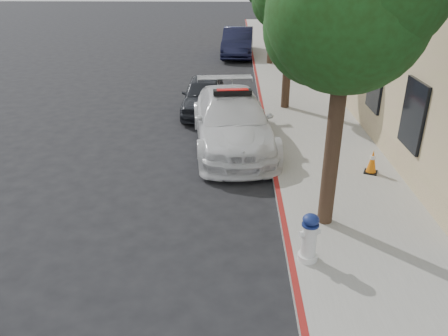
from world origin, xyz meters
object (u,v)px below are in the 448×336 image
parked_car_mid (204,95)px  fire_hydrant (309,238)px  police_car (232,120)px  traffic_cone (372,162)px  parked_car_far (238,42)px

parked_car_mid → fire_hydrant: parked_car_mid is taller
police_car → parked_car_mid: police_car is taller
parked_car_mid → traffic_cone: (4.60, -5.44, -0.19)m
parked_car_mid → fire_hydrant: size_ratio=4.08×
fire_hydrant → traffic_cone: 4.26m
police_car → traffic_cone: police_car is taller
parked_car_mid → traffic_cone: size_ratio=6.17×
police_car → traffic_cone: bearing=-37.3°
police_car → traffic_cone: size_ratio=9.23×
police_car → parked_car_far: size_ratio=1.15×
police_car → parked_car_far: (0.24, 14.31, 0.02)m
parked_car_mid → police_car: bearing=-72.4°
traffic_cone → police_car: bearing=149.1°
parked_car_mid → parked_car_far: parked_car_far is taller
parked_car_mid → traffic_cone: parked_car_mid is taller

